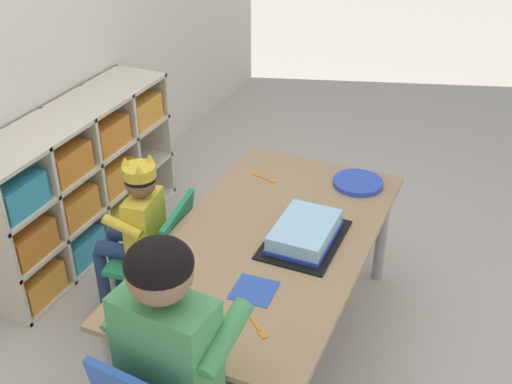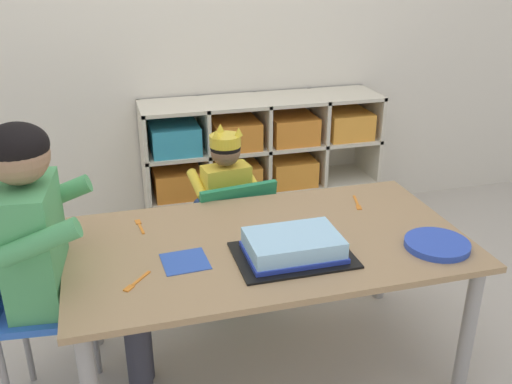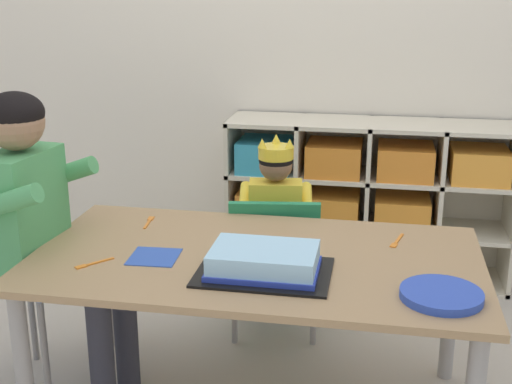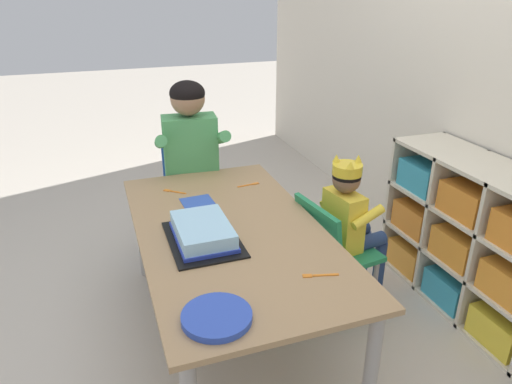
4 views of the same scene
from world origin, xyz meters
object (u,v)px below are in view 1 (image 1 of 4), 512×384
Objects in this scene: child_with_crown at (135,221)px; birthday_cake_on_tray at (305,233)px; fork_beside_plate_stack at (265,178)px; fork_by_napkin at (258,328)px; activity_table at (269,252)px; classroom_chair_blue at (160,251)px; adult_helper_seated at (179,340)px; paper_plate_stack at (358,183)px; fork_scattered_mid_table at (162,288)px.

child_with_crown is 0.76m from birthday_cake_on_tray.
fork_beside_plate_stack and fork_by_napkin have the same top height.
fork_by_napkin is at bearing -161.59° from activity_table.
adult_helper_seated reaches higher than classroom_chair_blue.
adult_helper_seated is at bearing 170.77° from paper_plate_stack.
child_with_crown is 0.90m from fork_by_napkin.
child_with_crown is 7.74× the size of fork_by_napkin.
birthday_cake_on_tray is 0.54m from fork_by_napkin.
fork_beside_plate_stack is at bearing -74.54° from adult_helper_seated.
activity_table is 0.62m from child_with_crown.
paper_plate_stack is at bearing 117.48° from child_with_crown.
fork_scattered_mid_table is at bearing 34.85° from child_with_crown.
fork_by_napkin is at bearing 177.30° from paper_plate_stack.
birthday_cake_on_tray is (0.07, -0.65, 0.23)m from classroom_chair_blue.
fork_beside_plate_stack is 1.07× the size of fork_scattered_mid_table.
fork_beside_plate_stack is (0.48, -0.41, 0.06)m from child_with_crown.
classroom_chair_blue is at bearing 92.13° from activity_table.
paper_plate_stack is at bearing 59.28° from fork_scattered_mid_table.
fork_by_napkin is at bearing -118.05° from adult_helper_seated.
child_with_crown reaches higher than classroom_chair_blue.
adult_helper_seated is at bearing 170.45° from birthday_cake_on_tray.
fork_scattered_mid_table is (-0.49, 0.37, -0.03)m from birthday_cake_on_tray.
classroom_chair_blue is at bearing 116.73° from fork_scattered_mid_table.
child_with_crown is (-0.03, 0.62, 0.01)m from activity_table.
birthday_cake_on_tray reaches higher than paper_plate_stack.
adult_helper_seated is 10.03× the size of fork_by_napkin.
fork_beside_plate_stack is at bearing 24.57° from activity_table.
activity_table is 6.27× the size of paper_plate_stack.
classroom_chair_blue reaches higher than fork_by_napkin.
adult_helper_seated is (-0.71, -0.52, 0.29)m from classroom_chair_blue.
fork_by_napkin is (-0.49, -0.16, 0.07)m from activity_table.
child_with_crown is at bearing 125.60° from paper_plate_stack.
child_with_crown is 0.77× the size of adult_helper_seated.
paper_plate_stack is at bearing -93.70° from adult_helper_seated.
activity_table is 0.52m from fork_by_napkin.
classroom_chair_blue is 0.59m from fork_beside_plate_stack.
classroom_chair_blue is 0.85m from fork_by_napkin.
fork_beside_plate_stack is 1.25× the size of fork_by_napkin.
adult_helper_seated reaches higher than child_with_crown.
classroom_chair_blue reaches higher than paper_plate_stack.
classroom_chair_blue reaches higher than activity_table.
adult_helper_seated is (-0.73, -0.00, 0.17)m from activity_table.
paper_plate_stack is 0.43m from fork_beside_plate_stack.
activity_table is at bearing 55.03° from fork_scattered_mid_table.
fork_by_napkin is (-0.54, -0.03, -0.03)m from birthday_cake_on_tray.
child_with_crown is at bearing 63.98° from fork_beside_plate_stack.
paper_plate_stack is 2.13× the size of fork_by_napkin.
child_with_crown is 3.63× the size of paper_plate_stack.
child_with_crown is 6.18× the size of fork_beside_plate_stack.
activity_table is 0.60m from paper_plate_stack.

